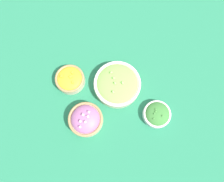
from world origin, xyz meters
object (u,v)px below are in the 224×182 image
Objects in this scene: bowl_red_onion at (86,119)px; bowl_broccoli at (158,114)px; bowl_squash at (71,79)px; bowl_lettuce at (118,84)px.

bowl_red_onion is 0.32m from bowl_broccoli.
bowl_red_onion reaches higher than bowl_broccoli.
bowl_squash is at bearing -22.91° from bowl_broccoli.
bowl_broccoli is at bearing 141.59° from bowl_lettuce.
bowl_lettuce reaches higher than bowl_broccoli.
bowl_squash is 0.63× the size of bowl_lettuce.
bowl_red_onion is 1.22× the size of bowl_broccoli.
bowl_lettuce is 1.73× the size of bowl_broccoli.
bowl_squash is 0.22m from bowl_lettuce.
bowl_red_onion reaches higher than bowl_lettuce.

